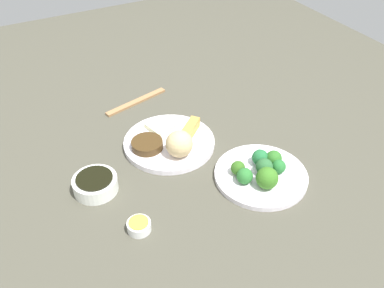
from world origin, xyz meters
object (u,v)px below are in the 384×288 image
(broccoli_plate, at_px, (261,175))
(chopsticks_pair, at_px, (136,102))
(main_plate, at_px, (170,143))
(sauce_ramekin_hot_mustard, at_px, (139,226))
(soy_sauce_bowl, at_px, (95,184))

(broccoli_plate, xyz_separation_m, chopsticks_pair, (-0.15, 0.48, -0.00))
(main_plate, height_order, broccoli_plate, main_plate)
(main_plate, bearing_deg, sauce_ramekin_hot_mustard, -128.50)
(broccoli_plate, distance_m, sauce_ramekin_hot_mustard, 0.34)
(main_plate, relative_size, chopsticks_pair, 1.14)
(broccoli_plate, bearing_deg, soy_sauce_bowl, 157.95)
(sauce_ramekin_hot_mustard, relative_size, chopsticks_pair, 0.24)
(soy_sauce_bowl, xyz_separation_m, chopsticks_pair, (0.24, 0.32, -0.01))
(sauce_ramekin_hot_mustard, height_order, chopsticks_pair, sauce_ramekin_hot_mustard)
(chopsticks_pair, bearing_deg, soy_sauce_bowl, -126.63)
(soy_sauce_bowl, height_order, chopsticks_pair, soy_sauce_bowl)
(main_plate, distance_m, sauce_ramekin_hot_mustard, 0.31)
(broccoli_plate, distance_m, soy_sauce_bowl, 0.42)
(main_plate, bearing_deg, broccoli_plate, -57.12)
(broccoli_plate, bearing_deg, sauce_ramekin_hot_mustard, -178.00)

